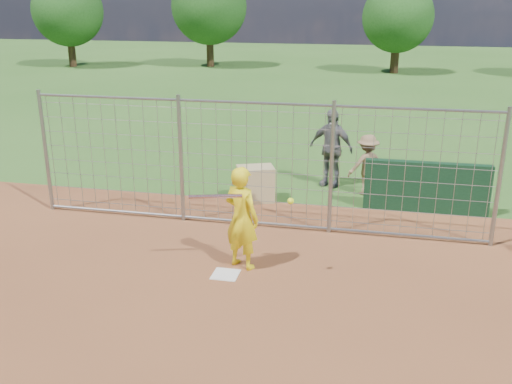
% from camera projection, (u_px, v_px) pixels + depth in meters
% --- Properties ---
extents(ground, '(100.00, 100.00, 0.00)m').
position_uv_depth(ground, '(229.00, 270.00, 9.65)').
color(ground, '#2D591E').
rests_on(ground, ground).
extents(infield_dirt, '(18.00, 18.00, 0.00)m').
position_uv_depth(infield_dirt, '(165.00, 379.00, 6.88)').
color(infield_dirt, brown).
rests_on(infield_dirt, ground).
extents(home_plate, '(0.43, 0.43, 0.02)m').
position_uv_depth(home_plate, '(226.00, 275.00, 9.47)').
color(home_plate, silver).
rests_on(home_plate, ground).
extents(dugout_wall, '(2.60, 0.20, 1.10)m').
position_uv_depth(dugout_wall, '(426.00, 187.00, 12.12)').
color(dugout_wall, '#11381E').
rests_on(dugout_wall, ground).
extents(batter, '(0.77, 0.65, 1.78)m').
position_uv_depth(batter, '(242.00, 218.00, 9.50)').
color(batter, yellow).
rests_on(batter, ground).
extents(bystander_b, '(1.20, 0.81, 1.89)m').
position_uv_depth(bystander_b, '(331.00, 148.00, 13.72)').
color(bystander_b, slate).
rests_on(bystander_b, ground).
extents(bystander_c, '(1.06, 0.91, 1.42)m').
position_uv_depth(bystander_c, '(367.00, 165.00, 13.17)').
color(bystander_c, '#836647').
rests_on(bystander_c, ground).
extents(equipment_bin, '(0.95, 0.81, 0.80)m').
position_uv_depth(equipment_bin, '(256.00, 184.00, 12.82)').
color(equipment_bin, tan).
rests_on(equipment_bin, ground).
extents(equipment_in_play, '(1.69, 0.30, 0.10)m').
position_uv_depth(equipment_in_play, '(233.00, 197.00, 9.09)').
color(equipment_in_play, silver).
rests_on(equipment_in_play, ground).
extents(backstop_fence, '(9.08, 0.08, 2.60)m').
position_uv_depth(backstop_fence, '(254.00, 166.00, 11.10)').
color(backstop_fence, gray).
rests_on(backstop_fence, ground).
extents(tree_line, '(44.66, 6.72, 6.48)m').
position_uv_depth(tree_line, '(401.00, 10.00, 33.83)').
color(tree_line, '#3F2B19').
rests_on(tree_line, ground).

